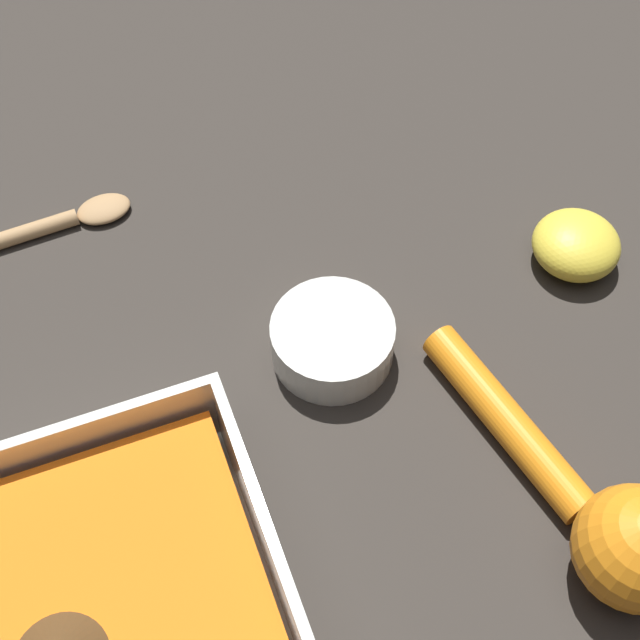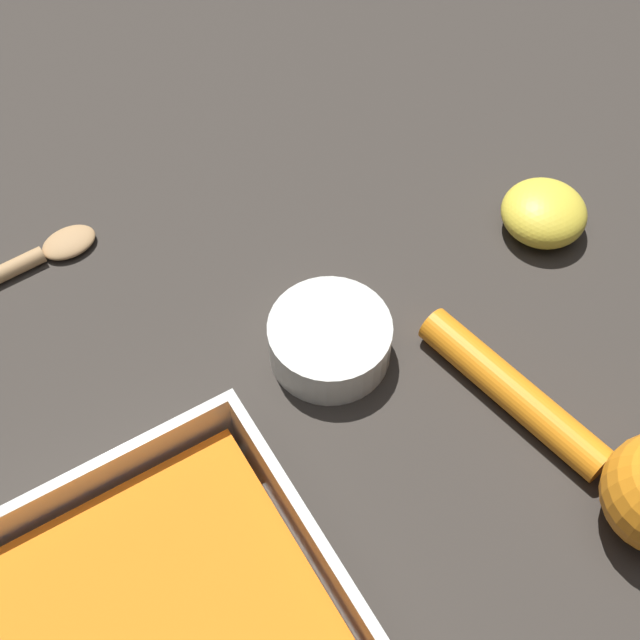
# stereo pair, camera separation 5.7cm
# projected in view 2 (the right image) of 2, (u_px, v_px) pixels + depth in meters

# --- Properties ---
(ground_plane) EXTENTS (4.00, 4.00, 0.00)m
(ground_plane) POSITION_uv_depth(u_px,v_px,m) (185.00, 639.00, 0.49)
(ground_plane) COLOR #332D28
(spice_bowl) EXTENTS (0.08, 0.08, 0.03)m
(spice_bowl) POSITION_uv_depth(u_px,v_px,m) (333.00, 339.00, 0.58)
(spice_bowl) COLOR silver
(spice_bowl) RESTS_ON ground_plane
(lemon_squeezer) EXTENTS (0.21, 0.08, 0.07)m
(lemon_squeezer) POSITION_uv_depth(u_px,v_px,m) (634.00, 469.00, 0.51)
(lemon_squeezer) COLOR orange
(lemon_squeezer) RESTS_ON ground_plane
(lemon_half) EXTENTS (0.06, 0.06, 0.03)m
(lemon_half) POSITION_uv_depth(u_px,v_px,m) (547.00, 212.00, 0.64)
(lemon_half) COLOR yellow
(lemon_half) RESTS_ON ground_plane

